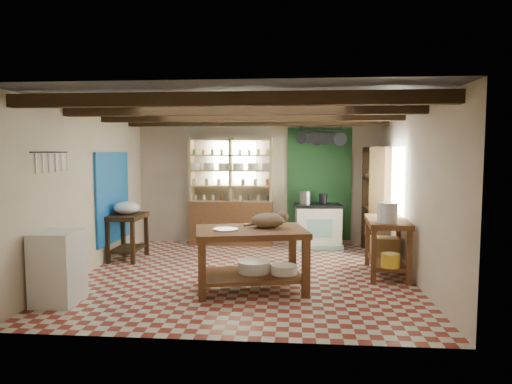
# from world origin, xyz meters

# --- Properties ---
(floor) EXTENTS (5.00, 5.00, 0.02)m
(floor) POSITION_xyz_m (0.00, 0.00, -0.01)
(floor) COLOR maroon
(floor) RESTS_ON ground
(ceiling) EXTENTS (5.00, 5.00, 0.02)m
(ceiling) POSITION_xyz_m (0.00, 0.00, 2.60)
(ceiling) COLOR #4A4A4F
(ceiling) RESTS_ON wall_back
(wall_back) EXTENTS (5.00, 0.04, 2.60)m
(wall_back) POSITION_xyz_m (0.00, 2.50, 1.30)
(wall_back) COLOR beige
(wall_back) RESTS_ON floor
(wall_front) EXTENTS (5.00, 0.04, 2.60)m
(wall_front) POSITION_xyz_m (0.00, -2.50, 1.30)
(wall_front) COLOR beige
(wall_front) RESTS_ON floor
(wall_left) EXTENTS (0.04, 5.00, 2.60)m
(wall_left) POSITION_xyz_m (-2.50, 0.00, 1.30)
(wall_left) COLOR beige
(wall_left) RESTS_ON floor
(wall_right) EXTENTS (0.04, 5.00, 2.60)m
(wall_right) POSITION_xyz_m (2.50, 0.00, 1.30)
(wall_right) COLOR beige
(wall_right) RESTS_ON floor
(ceiling_beams) EXTENTS (5.00, 3.80, 0.15)m
(ceiling_beams) POSITION_xyz_m (0.00, 0.00, 2.48)
(ceiling_beams) COLOR #332211
(ceiling_beams) RESTS_ON ceiling
(blue_wall_patch) EXTENTS (0.04, 1.40, 1.60)m
(blue_wall_patch) POSITION_xyz_m (-2.47, 0.90, 1.10)
(blue_wall_patch) COLOR #175DB1
(blue_wall_patch) RESTS_ON wall_left
(green_wall_patch) EXTENTS (1.30, 0.04, 2.30)m
(green_wall_patch) POSITION_xyz_m (1.25, 2.47, 1.25)
(green_wall_patch) COLOR #1A4320
(green_wall_patch) RESTS_ON wall_back
(window_back) EXTENTS (0.90, 0.02, 0.80)m
(window_back) POSITION_xyz_m (-0.50, 2.48, 1.70)
(window_back) COLOR white
(window_back) RESTS_ON wall_back
(window_right) EXTENTS (0.02, 1.30, 1.20)m
(window_right) POSITION_xyz_m (2.48, 1.00, 1.40)
(window_right) COLOR white
(window_right) RESTS_ON wall_right
(utensil_rail) EXTENTS (0.06, 0.90, 0.28)m
(utensil_rail) POSITION_xyz_m (-2.44, -1.20, 1.78)
(utensil_rail) COLOR black
(utensil_rail) RESTS_ON wall_left
(pot_rack) EXTENTS (0.86, 0.12, 0.36)m
(pot_rack) POSITION_xyz_m (1.25, 2.05, 2.18)
(pot_rack) COLOR black
(pot_rack) RESTS_ON ceiling
(shelving_unit) EXTENTS (1.70, 0.34, 2.20)m
(shelving_unit) POSITION_xyz_m (-0.55, 2.31, 1.10)
(shelving_unit) COLOR tan
(shelving_unit) RESTS_ON floor
(tall_rack) EXTENTS (0.40, 0.86, 2.00)m
(tall_rack) POSITION_xyz_m (2.28, 1.80, 1.00)
(tall_rack) COLOR #332211
(tall_rack) RESTS_ON floor
(work_table) EXTENTS (1.67, 1.29, 0.85)m
(work_table) POSITION_xyz_m (0.15, -0.74, 0.42)
(work_table) COLOR brown
(work_table) RESTS_ON floor
(stove) EXTENTS (0.94, 0.67, 0.87)m
(stove) POSITION_xyz_m (1.22, 2.15, 0.44)
(stove) COLOR white
(stove) RESTS_ON floor
(prep_table) EXTENTS (0.56, 0.81, 0.81)m
(prep_table) POSITION_xyz_m (-2.20, 0.85, 0.40)
(prep_table) COLOR #332211
(prep_table) RESTS_ON floor
(white_cabinet) EXTENTS (0.53, 0.63, 0.91)m
(white_cabinet) POSITION_xyz_m (-2.22, -1.51, 0.46)
(white_cabinet) COLOR white
(white_cabinet) RESTS_ON floor
(right_counter) EXTENTS (0.70, 1.26, 0.87)m
(right_counter) POSITION_xyz_m (2.18, 0.19, 0.43)
(right_counter) COLOR brown
(right_counter) RESTS_ON floor
(cat) EXTENTS (0.57, 0.51, 0.21)m
(cat) POSITION_xyz_m (0.38, -0.64, 0.95)
(cat) COLOR #896D4F
(cat) RESTS_ON work_table
(steel_tray) EXTENTS (0.40, 0.40, 0.02)m
(steel_tray) POSITION_xyz_m (-0.18, -0.86, 0.86)
(steel_tray) COLOR #A2A1A8
(steel_tray) RESTS_ON work_table
(basin_large) EXTENTS (0.54, 0.54, 0.16)m
(basin_large) POSITION_xyz_m (0.19, -0.68, 0.30)
(basin_large) COLOR white
(basin_large) RESTS_ON work_table
(basin_small) EXTENTS (0.42, 0.42, 0.12)m
(basin_small) POSITION_xyz_m (0.61, -0.74, 0.29)
(basin_small) COLOR white
(basin_small) RESTS_ON work_table
(kettle_left) EXTENTS (0.24, 0.24, 0.26)m
(kettle_left) POSITION_xyz_m (0.97, 2.13, 1.00)
(kettle_left) COLOR #A2A1A8
(kettle_left) RESTS_ON stove
(kettle_right) EXTENTS (0.17, 0.17, 0.20)m
(kettle_right) POSITION_xyz_m (1.32, 2.16, 0.98)
(kettle_right) COLOR black
(kettle_right) RESTS_ON stove
(enamel_bowl) EXTENTS (0.47, 0.47, 0.23)m
(enamel_bowl) POSITION_xyz_m (-2.20, 0.85, 0.92)
(enamel_bowl) COLOR white
(enamel_bowl) RESTS_ON prep_table
(white_bucket) EXTENTS (0.32, 0.32, 0.30)m
(white_bucket) POSITION_xyz_m (2.10, -0.15, 1.02)
(white_bucket) COLOR white
(white_bucket) RESTS_ON right_counter
(wicker_basket) EXTENTS (0.45, 0.37, 0.30)m
(wicker_basket) POSITION_xyz_m (2.20, 0.49, 0.38)
(wicker_basket) COLOR olive
(wicker_basket) RESTS_ON right_counter
(yellow_tub) EXTENTS (0.29, 0.29, 0.20)m
(yellow_tub) POSITION_xyz_m (2.15, -0.26, 0.33)
(yellow_tub) COLOR yellow
(yellow_tub) RESTS_ON right_counter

